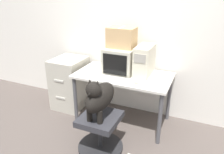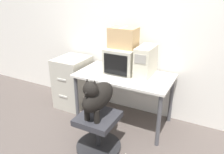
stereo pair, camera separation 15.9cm
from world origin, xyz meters
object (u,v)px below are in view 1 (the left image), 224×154
(crt_monitor, at_px, (121,60))
(filing_cabinet, at_px, (70,83))
(office_chair, at_px, (100,132))
(cardboard_box, at_px, (122,38))
(dog, at_px, (99,97))
(pc_tower, at_px, (144,61))
(keyboard, at_px, (113,79))

(crt_monitor, distance_m, filing_cabinet, 1.00)
(office_chair, bearing_deg, cardboard_box, 93.50)
(dog, bearing_deg, office_chair, -90.00)
(office_chair, distance_m, dog, 0.46)
(pc_tower, bearing_deg, dog, -109.55)
(pc_tower, relative_size, keyboard, 0.93)
(filing_cabinet, bearing_deg, keyboard, -19.64)
(pc_tower, height_order, dog, pc_tower)
(keyboard, distance_m, dog, 0.43)
(filing_cabinet, bearing_deg, pc_tower, 1.28)
(keyboard, xyz_separation_m, filing_cabinet, (-0.89, 0.32, -0.34))
(dog, bearing_deg, filing_cabinet, 140.75)
(keyboard, relative_size, office_chair, 0.84)
(keyboard, distance_m, filing_cabinet, 1.01)
(crt_monitor, distance_m, pc_tower, 0.32)
(office_chair, bearing_deg, filing_cabinet, 140.64)
(pc_tower, height_order, office_chair, pc_tower)
(crt_monitor, relative_size, office_chair, 0.85)
(filing_cabinet, bearing_deg, dog, -39.25)
(crt_monitor, height_order, pc_tower, pc_tower)
(cardboard_box, bearing_deg, crt_monitor, -90.00)
(pc_tower, height_order, cardboard_box, cardboard_box)
(crt_monitor, relative_size, keyboard, 1.02)
(dog, height_order, filing_cabinet, dog)
(office_chair, relative_size, filing_cabinet, 0.68)
(keyboard, xyz_separation_m, office_chair, (0.02, -0.43, -0.50))
(crt_monitor, bearing_deg, cardboard_box, 90.00)
(cardboard_box, bearing_deg, office_chair, -86.50)
(crt_monitor, height_order, cardboard_box, cardboard_box)
(pc_tower, bearing_deg, filing_cabinet, -178.72)
(dog, xyz_separation_m, filing_cabinet, (-0.91, 0.74, -0.30))
(crt_monitor, relative_size, filing_cabinet, 0.58)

